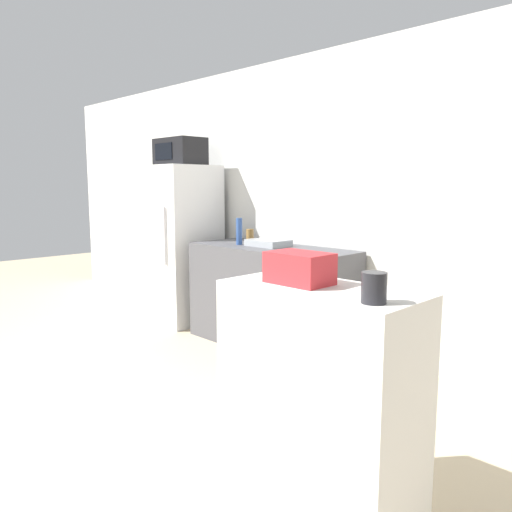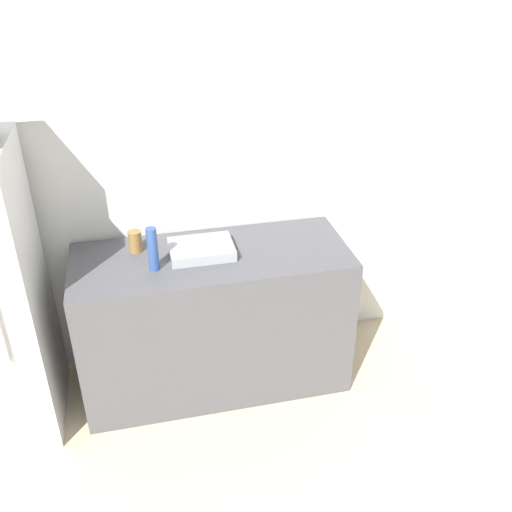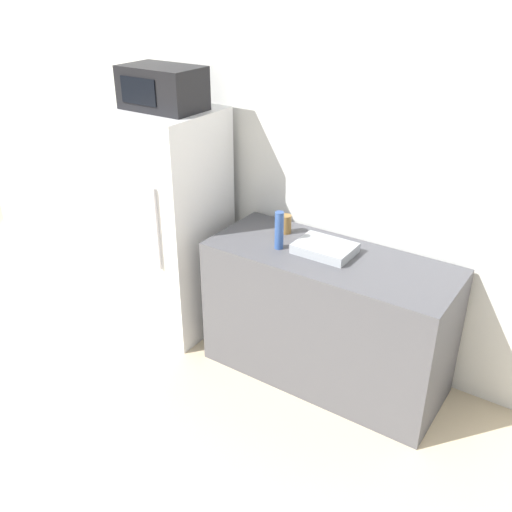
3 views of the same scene
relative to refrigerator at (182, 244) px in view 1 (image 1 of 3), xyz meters
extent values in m
cube|color=silver|center=(1.12, 0.43, 0.47)|extent=(8.00, 0.06, 2.60)
cube|color=silver|center=(0.00, 0.00, 0.00)|extent=(0.65, 0.64, 1.65)
cylinder|color=#B7B7BC|center=(0.18, -0.34, 0.12)|extent=(0.02, 0.02, 0.58)
cube|color=black|center=(0.00, 0.00, 0.97)|extent=(0.53, 0.33, 0.28)
cube|color=black|center=(-0.05, -0.17, 0.97)|extent=(0.29, 0.01, 0.17)
cube|color=#4C4C51|center=(1.25, 0.05, -0.37)|extent=(1.57, 0.64, 0.90)
cube|color=#9EA3A8|center=(1.20, 0.07, 0.11)|extent=(0.36, 0.27, 0.06)
cylinder|color=#2D4C8C|center=(0.93, -0.03, 0.20)|extent=(0.06, 0.06, 0.25)
cylinder|color=olive|center=(0.84, 0.19, 0.14)|extent=(0.07, 0.07, 0.13)
cube|color=white|center=(3.08, -1.58, -0.31)|extent=(0.82, 0.41, 1.04)
cube|color=red|center=(2.97, -1.59, 0.28)|extent=(0.26, 0.18, 0.13)
cylinder|color=#232328|center=(3.38, -1.67, 0.27)|extent=(0.09, 0.09, 0.11)
camera|label=1|loc=(4.29, -3.15, 0.62)|focal=35.00mm
camera|label=2|loc=(0.87, -2.71, 1.68)|focal=40.00mm
camera|label=3|loc=(2.63, -2.79, 1.68)|focal=40.00mm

